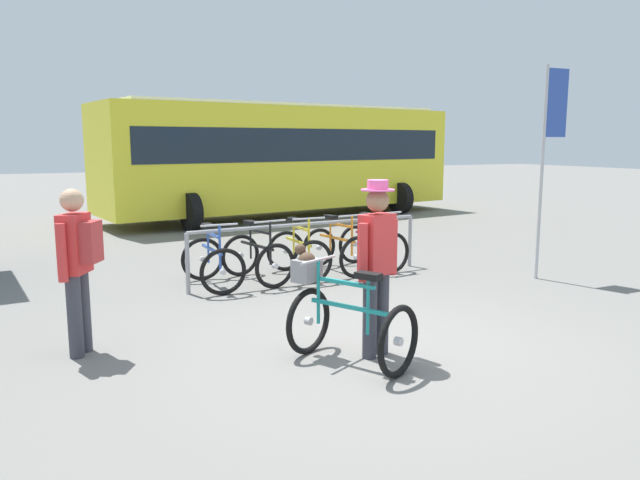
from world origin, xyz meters
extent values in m
plane|color=slate|center=(0.00, 0.00, 0.00)|extent=(80.00, 80.00, 0.00)
cylinder|color=#99999E|center=(-1.24, 3.05, 0.42)|extent=(0.06, 0.06, 0.85)
cylinder|color=#99999E|center=(2.60, 3.35, 0.42)|extent=(0.06, 0.06, 0.85)
cylinder|color=#99999E|center=(0.68, 3.20, 0.85)|extent=(3.84, 0.35, 0.05)
torus|color=black|center=(-0.84, 3.77, 0.33)|extent=(0.66, 0.10, 0.66)
cylinder|color=#B7B7BC|center=(-0.84, 3.77, 0.33)|extent=(0.08, 0.07, 0.08)
torus|color=black|center=(-0.82, 2.75, 0.33)|extent=(0.66, 0.10, 0.66)
cylinder|color=#B7B7BC|center=(-0.82, 2.75, 0.33)|extent=(0.08, 0.07, 0.08)
cube|color=#2D56B7|center=(-0.83, 3.26, 0.56)|extent=(0.05, 0.92, 0.04)
cube|color=#2D56B7|center=(-0.83, 3.21, 0.78)|extent=(0.05, 0.61, 0.04)
cylinder|color=#2D56B7|center=(-0.83, 3.45, 0.60)|extent=(0.03, 0.03, 0.55)
cube|color=black|center=(-0.83, 3.45, 0.88)|extent=(0.12, 0.24, 0.06)
cylinder|color=#2D56B7|center=(-0.82, 2.88, 0.65)|extent=(0.03, 0.03, 0.63)
cylinder|color=#B7B7BC|center=(-0.82, 2.88, 0.96)|extent=(0.52, 0.04, 0.03)
torus|color=black|center=(-0.23, 3.82, 0.33)|extent=(0.66, 0.21, 0.66)
cylinder|color=#B7B7BC|center=(-0.23, 3.82, 0.33)|extent=(0.09, 0.08, 0.08)
torus|color=black|center=(-0.04, 2.82, 0.33)|extent=(0.66, 0.21, 0.66)
cylinder|color=#B7B7BC|center=(-0.04, 2.82, 0.33)|extent=(0.09, 0.08, 0.08)
cube|color=black|center=(-0.13, 3.32, 0.56)|extent=(0.20, 0.91, 0.04)
cube|color=black|center=(-0.12, 3.27, 0.78)|extent=(0.15, 0.61, 0.04)
cylinder|color=black|center=(-0.17, 3.50, 0.60)|extent=(0.03, 0.03, 0.55)
cube|color=black|center=(-0.17, 3.50, 0.88)|extent=(0.16, 0.26, 0.06)
cylinder|color=black|center=(-0.06, 2.94, 0.65)|extent=(0.03, 0.03, 0.63)
cylinder|color=#B7B7BC|center=(-0.06, 2.94, 0.96)|extent=(0.52, 0.12, 0.03)
torus|color=black|center=(0.56, 3.88, 0.33)|extent=(0.66, 0.09, 0.66)
cylinder|color=#B7B7BC|center=(0.56, 3.88, 0.33)|extent=(0.08, 0.06, 0.08)
torus|color=black|center=(0.57, 2.86, 0.33)|extent=(0.66, 0.09, 0.66)
cylinder|color=#B7B7BC|center=(0.57, 2.86, 0.33)|extent=(0.08, 0.06, 0.08)
cube|color=yellow|center=(0.56, 3.37, 0.56)|extent=(0.04, 0.92, 0.04)
cube|color=yellow|center=(0.57, 3.32, 0.78)|extent=(0.04, 0.61, 0.04)
cylinder|color=yellow|center=(0.56, 3.55, 0.60)|extent=(0.03, 0.03, 0.55)
cube|color=black|center=(0.56, 3.55, 0.88)|extent=(0.12, 0.24, 0.06)
cylinder|color=yellow|center=(0.57, 2.98, 0.65)|extent=(0.03, 0.03, 0.63)
cylinder|color=#B7B7BC|center=(0.57, 2.98, 0.96)|extent=(0.52, 0.03, 0.03)
torus|color=black|center=(1.18, 3.93, 0.33)|extent=(0.66, 0.19, 0.66)
cylinder|color=#B7B7BC|center=(1.18, 3.93, 0.33)|extent=(0.09, 0.07, 0.08)
torus|color=black|center=(1.35, 2.92, 0.33)|extent=(0.66, 0.19, 0.66)
cylinder|color=#B7B7BC|center=(1.35, 2.92, 0.33)|extent=(0.09, 0.07, 0.08)
cube|color=orange|center=(1.26, 3.42, 0.56)|extent=(0.18, 0.91, 0.04)
cube|color=orange|center=(1.27, 3.37, 0.78)|extent=(0.13, 0.61, 0.04)
cylinder|color=orange|center=(1.23, 3.61, 0.60)|extent=(0.03, 0.03, 0.55)
cube|color=black|center=(1.23, 3.61, 0.88)|extent=(0.16, 0.26, 0.06)
cylinder|color=orange|center=(1.33, 3.04, 0.65)|extent=(0.03, 0.03, 0.63)
cylinder|color=#B7B7BC|center=(1.33, 3.04, 0.96)|extent=(0.52, 0.11, 0.03)
torus|color=black|center=(1.89, 3.98, 0.33)|extent=(0.66, 0.16, 0.66)
cylinder|color=#B7B7BC|center=(1.89, 3.98, 0.33)|extent=(0.09, 0.07, 0.08)
torus|color=black|center=(2.03, 2.97, 0.33)|extent=(0.66, 0.16, 0.66)
cylinder|color=#B7B7BC|center=(2.03, 2.97, 0.33)|extent=(0.09, 0.07, 0.08)
cube|color=red|center=(1.96, 3.48, 0.56)|extent=(0.16, 0.91, 0.04)
cube|color=red|center=(1.97, 3.43, 0.78)|extent=(0.12, 0.61, 0.04)
cylinder|color=red|center=(1.94, 3.66, 0.60)|extent=(0.03, 0.03, 0.55)
cube|color=black|center=(1.94, 3.66, 0.88)|extent=(0.15, 0.25, 0.06)
cylinder|color=red|center=(2.01, 3.09, 0.65)|extent=(0.03, 0.03, 0.63)
cylinder|color=#B7B7BC|center=(2.01, 3.09, 0.96)|extent=(0.52, 0.10, 0.03)
torus|color=black|center=(-0.27, -0.77, 0.33)|extent=(0.62, 0.35, 0.66)
cylinder|color=#B7B7BC|center=(-0.27, -0.77, 0.33)|extent=(0.10, 0.09, 0.08)
torus|color=black|center=(-0.73, 0.14, 0.33)|extent=(0.62, 0.35, 0.66)
cylinder|color=#B7B7BC|center=(-0.73, 0.14, 0.33)|extent=(0.10, 0.09, 0.08)
cube|color=teal|center=(-0.50, -0.31, 0.56)|extent=(0.45, 0.83, 0.04)
cube|color=teal|center=(-0.52, -0.27, 0.78)|extent=(0.31, 0.56, 0.04)
cylinder|color=teal|center=(-0.42, -0.47, 0.60)|extent=(0.03, 0.03, 0.55)
cube|color=black|center=(-0.42, -0.47, 0.88)|extent=(0.22, 0.27, 0.06)
cylinder|color=teal|center=(-0.68, 0.03, 0.65)|extent=(0.03, 0.03, 0.63)
cylinder|color=#B7B7BC|center=(-0.68, 0.03, 0.96)|extent=(0.48, 0.26, 0.03)
cube|color=gray|center=(-0.74, 0.16, 0.84)|extent=(0.32, 0.30, 0.22)
ellipsoid|color=#4C3828|center=(-0.74, 0.16, 0.94)|extent=(0.23, 0.22, 0.16)
sphere|color=#4C3828|center=(-0.78, 0.23, 1.04)|extent=(0.11, 0.11, 0.11)
cylinder|color=#383842|center=(-0.08, -0.17, 0.41)|extent=(0.14, 0.14, 0.82)
cylinder|color=#383842|center=(-0.25, -0.23, 0.41)|extent=(0.14, 0.14, 0.82)
cube|color=red|center=(-0.16, -0.20, 1.11)|extent=(0.39, 0.30, 0.58)
cylinder|color=red|center=(0.05, -0.14, 1.06)|extent=(0.09, 0.09, 0.55)
cylinder|color=red|center=(-0.37, -0.29, 1.06)|extent=(0.09, 0.09, 0.55)
sphere|color=#9E7051|center=(-0.16, -0.20, 1.53)|extent=(0.22, 0.22, 0.22)
cylinder|color=#E05999|center=(-0.16, -0.20, 1.63)|extent=(0.32, 0.32, 0.02)
cylinder|color=#E05999|center=(-0.16, -0.20, 1.68)|extent=(0.20, 0.20, 0.09)
cylinder|color=#383842|center=(-2.82, 1.01, 0.41)|extent=(0.14, 0.14, 0.82)
cylinder|color=#383842|center=(-2.73, 1.17, 0.41)|extent=(0.14, 0.14, 0.82)
cube|color=red|center=(-2.77, 1.09, 1.11)|extent=(0.34, 0.39, 0.58)
cylinder|color=red|center=(-2.90, 0.91, 1.06)|extent=(0.09, 0.09, 0.55)
cylinder|color=red|center=(-2.68, 1.29, 1.06)|extent=(0.09, 0.09, 0.55)
sphere|color=tan|center=(-2.77, 1.09, 1.53)|extent=(0.22, 0.22, 0.22)
cube|color=#B23333|center=(-2.63, 1.01, 1.13)|extent=(0.25, 0.30, 0.40)
cube|color=yellow|center=(3.30, 10.72, 1.65)|extent=(10.26, 3.97, 2.70)
cube|color=#19232D|center=(3.30, 10.72, 2.00)|extent=(9.47, 3.87, 0.84)
cube|color=silver|center=(3.30, 10.72, 3.04)|extent=(9.24, 3.57, 0.08)
cylinder|color=black|center=(0.27, 9.00, 0.45)|extent=(0.38, 0.93, 0.90)
cylinder|color=black|center=(-0.10, 11.47, 0.45)|extent=(0.38, 0.93, 0.90)
cylinder|color=black|center=(6.70, 9.97, 0.45)|extent=(0.38, 0.93, 0.90)
cylinder|color=black|center=(6.32, 12.45, 0.45)|extent=(0.38, 0.93, 0.90)
cylinder|color=#B2B2B7|center=(3.83, 1.71, 1.60)|extent=(0.05, 0.05, 3.20)
cube|color=#2D4CA5|center=(4.05, 1.71, 2.65)|extent=(0.40, 0.03, 1.00)
camera|label=1|loc=(-3.14, -5.16, 2.08)|focal=34.30mm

